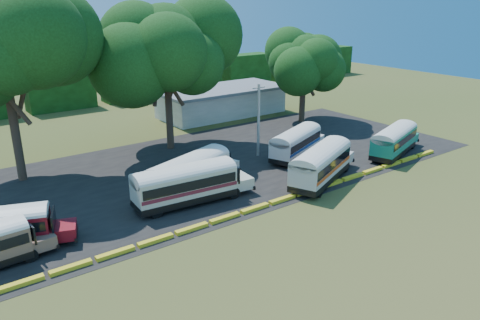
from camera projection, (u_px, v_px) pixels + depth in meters
ground at (248, 219)px, 36.82m from camera, size 160.00×160.00×0.00m
asphalt_strip at (183, 173)px, 46.50m from camera, size 64.00×24.00×0.02m
curb at (240, 213)px, 37.53m from camera, size 53.70×0.45×0.30m
terminal_building at (222, 101)px, 69.03m from camera, size 19.00×9.00×4.00m
treeline_backdrop at (60, 90)px, 72.31m from camera, size 130.00×4.00×6.00m
bus_cream_west at (187, 182)px, 38.94m from camera, size 10.77×3.50×3.48m
bus_cream_east at (191, 172)px, 41.32m from camera, size 10.84×5.99×3.48m
bus_white_red at (322, 162)px, 43.55m from camera, size 10.99×6.67×3.56m
bus_white_blue at (297, 141)px, 50.54m from camera, size 9.92×5.88×3.20m
bus_teal at (395, 139)px, 51.15m from camera, size 10.22×5.39×3.27m
tree_west at (1, 48)px, 40.81m from camera, size 11.78×11.78×16.75m
tree_center at (166, 47)px, 50.48m from camera, size 12.36×12.36×16.06m
tree_east at (304, 59)px, 63.09m from camera, size 8.75×8.75×11.88m
utility_pole at (258, 120)px, 50.24m from camera, size 1.60×0.30×7.96m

